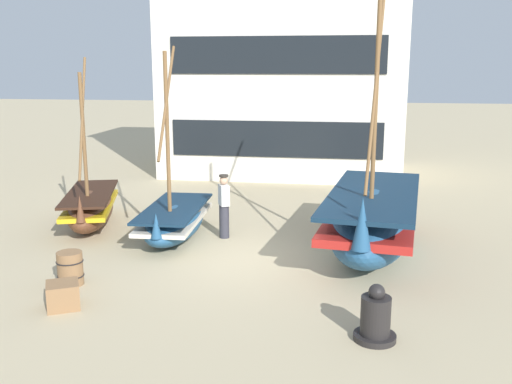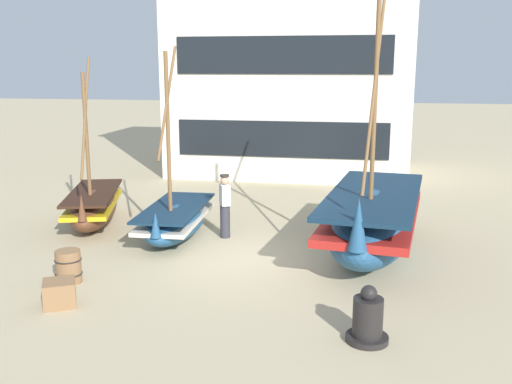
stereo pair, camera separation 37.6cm
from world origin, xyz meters
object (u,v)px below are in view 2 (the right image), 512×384
object	(u,v)px
capstan_winch	(368,320)
wooden_barrel	(68,267)
harbor_building_main	(292,56)
fishing_boat_centre_large	(373,220)
cargo_crate	(59,293)
fishing_boat_far_right	(94,206)
fisherman_by_hull	(225,207)
fishing_boat_near_left	(176,220)

from	to	relation	value
capstan_winch	wooden_barrel	distance (m)	6.31
wooden_barrel	harbor_building_main	xyz separation A→B (m)	(2.89, 13.88, 4.48)
fishing_boat_centre_large	cargo_crate	world-z (taller)	fishing_boat_centre_large
fishing_boat_far_right	cargo_crate	size ratio (longest dim) A/B	8.02
cargo_crate	harbor_building_main	size ratio (longest dim) A/B	0.06
fisherman_by_hull	capstan_winch	xyz separation A→B (m)	(3.67, -5.29, -0.45)
fishing_boat_near_left	fishing_boat_centre_large	bearing A→B (deg)	-4.26
fishing_boat_near_left	fisherman_by_hull	distance (m)	1.34
cargo_crate	capstan_winch	bearing A→B (deg)	-4.13
fishing_boat_far_right	wooden_barrel	bearing A→B (deg)	-70.68
wooden_barrel	harbor_building_main	world-z (taller)	harbor_building_main
fishing_boat_near_left	fishing_boat_centre_large	xyz separation A→B (m)	(5.06, -0.38, 0.34)
capstan_winch	fisherman_by_hull	bearing A→B (deg)	124.78
cargo_crate	fishing_boat_far_right	bearing A→B (deg)	109.46
fishing_boat_centre_large	fishing_boat_far_right	distance (m)	7.80
fishing_boat_near_left	cargo_crate	xyz separation A→B (m)	(-0.77, -4.60, -0.25)
fishing_boat_centre_large	cargo_crate	xyz separation A→B (m)	(-5.83, -4.22, -0.59)
fisherman_by_hull	cargo_crate	world-z (taller)	fisherman_by_hull
fishing_boat_far_right	wooden_barrel	size ratio (longest dim) A/B	6.67
fishing_boat_far_right	cargo_crate	world-z (taller)	fishing_boat_far_right
capstan_winch	wooden_barrel	xyz separation A→B (m)	(-6.12, 1.53, -0.03)
fishing_boat_centre_large	capstan_winch	size ratio (longest dim) A/B	7.17
fishing_boat_centre_large	cargo_crate	bearing A→B (deg)	-144.09
fishing_boat_far_right	capstan_winch	xyz separation A→B (m)	(7.60, -5.75, -0.18)
fisherman_by_hull	harbor_building_main	bearing A→B (deg)	87.49
fishing_boat_centre_large	harbor_building_main	xyz separation A→B (m)	(-3.35, 10.77, 3.99)
fisherman_by_hull	harbor_building_main	distance (m)	10.89
fishing_boat_far_right	cargo_crate	xyz separation A→B (m)	(1.89, -5.34, -0.32)
fishing_boat_centre_large	fishing_boat_far_right	bearing A→B (deg)	171.76
wooden_barrel	harbor_building_main	size ratio (longest dim) A/B	0.07
fishing_boat_centre_large	fisherman_by_hull	world-z (taller)	fishing_boat_centre_large
fishing_boat_near_left	capstan_winch	size ratio (longest dim) A/B	5.05
capstan_winch	harbor_building_main	size ratio (longest dim) A/B	0.10
fishing_boat_centre_large	wooden_barrel	xyz separation A→B (m)	(-6.24, -3.11, -0.48)
wooden_barrel	fisherman_by_hull	bearing A→B (deg)	56.96
capstan_winch	cargo_crate	xyz separation A→B (m)	(-5.71, 0.41, -0.14)
fishing_boat_centre_large	harbor_building_main	world-z (taller)	harbor_building_main
capstan_winch	cargo_crate	bearing A→B (deg)	175.87
capstan_winch	wooden_barrel	bearing A→B (deg)	165.97
capstan_winch	cargo_crate	world-z (taller)	capstan_winch
fisherman_by_hull	fishing_boat_centre_large	bearing A→B (deg)	-9.78
harbor_building_main	fishing_boat_far_right	bearing A→B (deg)	-114.36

